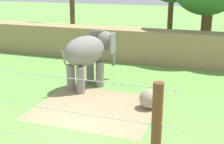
# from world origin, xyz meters

# --- Properties ---
(ground_plane) EXTENTS (120.00, 120.00, 0.00)m
(ground_plane) POSITION_xyz_m (0.00, 0.00, 0.00)
(ground_plane) COLOR #609342
(dirt_patch) EXTENTS (5.27, 4.60, 0.01)m
(dirt_patch) POSITION_xyz_m (-0.06, 2.34, 0.00)
(dirt_patch) COLOR #937F5B
(dirt_patch) RESTS_ON ground
(embankment_wall) EXTENTS (36.00, 1.80, 2.24)m
(embankment_wall) POSITION_xyz_m (0.00, 11.09, 1.12)
(embankment_wall) COLOR #997F56
(embankment_wall) RESTS_ON ground
(elephant) EXTENTS (2.40, 3.62, 2.85)m
(elephant) POSITION_xyz_m (-1.45, 4.85, 1.89)
(elephant) COLOR gray
(elephant) RESTS_ON ground
(enrichment_ball) EXTENTS (0.88, 0.88, 0.88)m
(enrichment_ball) POSITION_xyz_m (2.20, 3.08, 0.44)
(enrichment_ball) COLOR gray
(enrichment_ball) RESTS_ON ground
(cable_fence) EXTENTS (8.49, 0.24, 3.40)m
(cable_fence) POSITION_xyz_m (0.00, -3.20, 1.71)
(cable_fence) COLOR brown
(cable_fence) RESTS_ON ground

